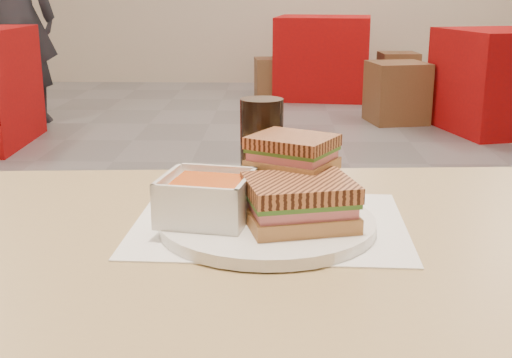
{
  "coord_description": "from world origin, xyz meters",
  "views": [
    {
      "loc": [
        0.04,
        -2.85,
        1.06
      ],
      "look_at": [
        0.01,
        -2.0,
        0.82
      ],
      "focal_mm": 46.94,
      "sensor_mm": 36.0,
      "label": 1
    }
  ],
  "objects_px": {
    "patron_a": "(15,17)",
    "plate": "(267,223)",
    "main_table": "(342,318)",
    "bg_chair_2r": "(398,73)",
    "bg_chair_1l": "(397,93)",
    "bg_table_2": "(323,57)",
    "bg_chair_2l": "(274,79)",
    "soup_bowl": "(207,200)",
    "bg_table_1": "(505,81)",
    "panini_lower": "(299,202)",
    "cola_glass": "(262,145)"
  },
  "relations": [
    {
      "from": "soup_bowl",
      "to": "patron_a",
      "type": "height_order",
      "value": "patron_a"
    },
    {
      "from": "panini_lower",
      "to": "bg_chair_2r",
      "type": "distance_m",
      "value": 6.36
    },
    {
      "from": "bg_table_2",
      "to": "soup_bowl",
      "type": "bearing_deg",
      "value": -95.37
    },
    {
      "from": "bg_table_1",
      "to": "bg_chair_2r",
      "type": "relative_size",
      "value": 2.48
    },
    {
      "from": "bg_chair_1l",
      "to": "bg_table_2",
      "type": "bearing_deg",
      "value": 111.04
    },
    {
      "from": "patron_a",
      "to": "plate",
      "type": "bearing_deg",
      "value": -65.59
    },
    {
      "from": "soup_bowl",
      "to": "bg_table_1",
      "type": "distance_m",
      "value": 4.73
    },
    {
      "from": "plate",
      "to": "panini_lower",
      "type": "height_order",
      "value": "panini_lower"
    },
    {
      "from": "panini_lower",
      "to": "bg_chair_2r",
      "type": "bearing_deg",
      "value": 78.75
    },
    {
      "from": "bg_table_1",
      "to": "bg_chair_2r",
      "type": "height_order",
      "value": "bg_table_1"
    },
    {
      "from": "main_table",
      "to": "bg_chair_2l",
      "type": "bearing_deg",
      "value": 91.12
    },
    {
      "from": "plate",
      "to": "bg_chair_2l",
      "type": "xyz_separation_m",
      "value": [
        -0.01,
        5.79,
        -0.56
      ]
    },
    {
      "from": "bg_table_1",
      "to": "bg_table_2",
      "type": "distance_m",
      "value": 2.08
    },
    {
      "from": "bg_table_2",
      "to": "main_table",
      "type": "bearing_deg",
      "value": -93.63
    },
    {
      "from": "soup_bowl",
      "to": "bg_table_2",
      "type": "relative_size",
      "value": 0.13
    },
    {
      "from": "plate",
      "to": "cola_glass",
      "type": "height_order",
      "value": "cola_glass"
    },
    {
      "from": "main_table",
      "to": "soup_bowl",
      "type": "relative_size",
      "value": 9.4
    },
    {
      "from": "soup_bowl",
      "to": "panini_lower",
      "type": "xyz_separation_m",
      "value": [
        0.12,
        -0.02,
        0.0
      ]
    },
    {
      "from": "bg_chair_2l",
      "to": "patron_a",
      "type": "height_order",
      "value": "patron_a"
    },
    {
      "from": "plate",
      "to": "bg_table_2",
      "type": "distance_m",
      "value": 6.0
    },
    {
      "from": "bg_table_2",
      "to": "bg_chair_2r",
      "type": "bearing_deg",
      "value": 15.38
    },
    {
      "from": "main_table",
      "to": "soup_bowl",
      "type": "height_order",
      "value": "soup_bowl"
    },
    {
      "from": "cola_glass",
      "to": "bg_chair_1l",
      "type": "height_order",
      "value": "cola_glass"
    },
    {
      "from": "panini_lower",
      "to": "bg_chair_1l",
      "type": "relative_size",
      "value": 0.31
    },
    {
      "from": "bg_chair_1l",
      "to": "panini_lower",
      "type": "bearing_deg",
      "value": -101.61
    },
    {
      "from": "bg_chair_2r",
      "to": "panini_lower",
      "type": "bearing_deg",
      "value": -101.25
    },
    {
      "from": "bg_table_1",
      "to": "bg_chair_1l",
      "type": "distance_m",
      "value": 0.83
    },
    {
      "from": "plate",
      "to": "patron_a",
      "type": "xyz_separation_m",
      "value": [
        -2.06,
        4.54,
        0.09
      ]
    },
    {
      "from": "main_table",
      "to": "bg_table_2",
      "type": "height_order",
      "value": "bg_table_2"
    },
    {
      "from": "bg_chair_1l",
      "to": "patron_a",
      "type": "distance_m",
      "value": 3.12
    },
    {
      "from": "plate",
      "to": "bg_chair_2r",
      "type": "distance_m",
      "value": 6.34
    },
    {
      "from": "soup_bowl",
      "to": "bg_chair_1l",
      "type": "xyz_separation_m",
      "value": [
        1.08,
        4.64,
        -0.55
      ]
    },
    {
      "from": "panini_lower",
      "to": "cola_glass",
      "type": "height_order",
      "value": "cola_glass"
    },
    {
      "from": "main_table",
      "to": "plate",
      "type": "relative_size",
      "value": 4.3
    },
    {
      "from": "patron_a",
      "to": "bg_table_1",
      "type": "bearing_deg",
      "value": -3.11
    },
    {
      "from": "soup_bowl",
      "to": "patron_a",
      "type": "bearing_deg",
      "value": 113.55
    },
    {
      "from": "main_table",
      "to": "bg_chair_1l",
      "type": "xyz_separation_m",
      "value": [
        0.9,
        4.66,
        -0.39
      ]
    },
    {
      "from": "cola_glass",
      "to": "bg_chair_2l",
      "type": "xyz_separation_m",
      "value": [
        -0.0,
        5.6,
        -0.62
      ]
    },
    {
      "from": "main_table",
      "to": "bg_table_1",
      "type": "height_order",
      "value": "bg_table_1"
    },
    {
      "from": "bg_table_2",
      "to": "bg_chair_2r",
      "type": "distance_m",
      "value": 0.85
    },
    {
      "from": "main_table",
      "to": "bg_chair_2r",
      "type": "bearing_deg",
      "value": 79.28
    },
    {
      "from": "bg_chair_1l",
      "to": "bg_chair_2l",
      "type": "distance_m",
      "value": 1.54
    },
    {
      "from": "bg_table_1",
      "to": "bg_chair_1l",
      "type": "bearing_deg",
      "value": 158.9
    },
    {
      "from": "soup_bowl",
      "to": "panini_lower",
      "type": "relative_size",
      "value": 0.84
    },
    {
      "from": "main_table",
      "to": "soup_bowl",
      "type": "bearing_deg",
      "value": 173.26
    },
    {
      "from": "cola_glass",
      "to": "bg_table_1",
      "type": "height_order",
      "value": "cola_glass"
    },
    {
      "from": "patron_a",
      "to": "bg_table_2",
      "type": "bearing_deg",
      "value": 29.31
    },
    {
      "from": "main_table",
      "to": "patron_a",
      "type": "height_order",
      "value": "patron_a"
    },
    {
      "from": "soup_bowl",
      "to": "bg_chair_2r",
      "type": "relative_size",
      "value": 0.31
    },
    {
      "from": "plate",
      "to": "bg_table_2",
      "type": "bearing_deg",
      "value": 85.38
    }
  ]
}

